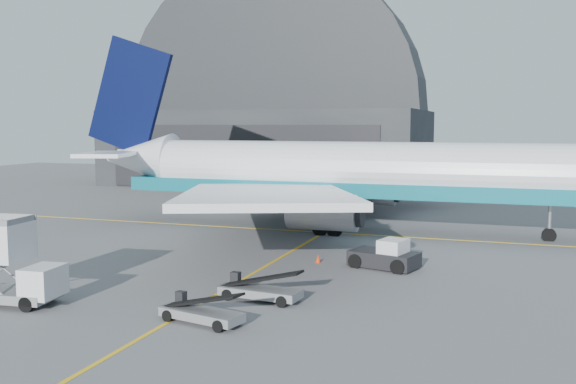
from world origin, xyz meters
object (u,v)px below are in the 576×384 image
at_px(airliner, 337,173).
at_px(belt_loader_b, 259,290).
at_px(pushback_tug, 386,257).
at_px(belt_loader_a, 201,312).

distance_m(airliner, belt_loader_b, 25.61).
relative_size(airliner, pushback_tug, 10.80).
bearing_deg(belt_loader_b, airliner, 100.48).
bearing_deg(airliner, belt_loader_b, -85.04).
xyz_separation_m(pushback_tug, belt_loader_b, (-5.17, -10.40, -0.21)).
height_order(pushback_tug, belt_loader_b, pushback_tug).
relative_size(pushback_tug, belt_loader_b, 1.00).
bearing_deg(belt_loader_a, pushback_tug, 79.49).
bearing_deg(belt_loader_a, airliner, 104.13).
relative_size(airliner, belt_loader_b, 10.83).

